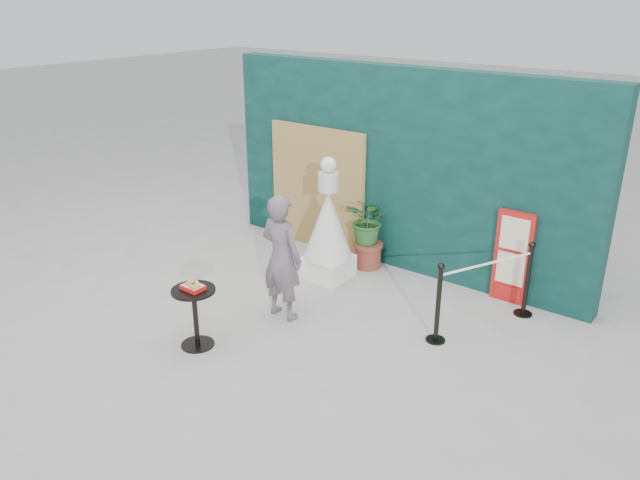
# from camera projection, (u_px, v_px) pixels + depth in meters

# --- Properties ---
(ground) EXTENTS (60.00, 60.00, 0.00)m
(ground) POSITION_uv_depth(u_px,v_px,m) (259.00, 347.00, 7.48)
(ground) COLOR #ADAAA5
(ground) RESTS_ON ground
(back_wall) EXTENTS (6.00, 0.30, 3.00)m
(back_wall) POSITION_uv_depth(u_px,v_px,m) (400.00, 170.00, 9.23)
(back_wall) COLOR #092A26
(back_wall) RESTS_ON ground
(bamboo_fence) EXTENTS (1.80, 0.08, 2.00)m
(bamboo_fence) POSITION_uv_depth(u_px,v_px,m) (317.00, 188.00, 10.06)
(bamboo_fence) COLOR tan
(bamboo_fence) RESTS_ON ground
(woman) EXTENTS (0.61, 0.41, 1.66)m
(woman) POSITION_uv_depth(u_px,v_px,m) (281.00, 257.00, 7.89)
(woman) COLOR #675862
(woman) RESTS_ON ground
(menu_board) EXTENTS (0.50, 0.07, 1.30)m
(menu_board) POSITION_uv_depth(u_px,v_px,m) (512.00, 258.00, 8.33)
(menu_board) COLOR red
(menu_board) RESTS_ON ground
(statue) EXTENTS (0.72, 0.72, 1.83)m
(statue) POSITION_uv_depth(u_px,v_px,m) (328.00, 230.00, 9.02)
(statue) COLOR white
(statue) RESTS_ON ground
(cafe_table) EXTENTS (0.52, 0.52, 0.75)m
(cafe_table) POSITION_uv_depth(u_px,v_px,m) (195.00, 308.00, 7.33)
(cafe_table) COLOR black
(cafe_table) RESTS_ON ground
(food_basket) EXTENTS (0.26, 0.19, 0.11)m
(food_basket) POSITION_uv_depth(u_px,v_px,m) (193.00, 286.00, 7.22)
(food_basket) COLOR red
(food_basket) RESTS_ON cafe_table
(planter) EXTENTS (0.66, 0.58, 1.13)m
(planter) POSITION_uv_depth(u_px,v_px,m) (369.00, 227.00, 9.40)
(planter) COLOR brown
(planter) RESTS_ON ground
(stanchion_barrier) EXTENTS (0.84, 1.54, 1.03)m
(stanchion_barrier) POSITION_uv_depth(u_px,v_px,m) (484.00, 292.00, 7.73)
(stanchion_barrier) COLOR black
(stanchion_barrier) RESTS_ON ground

